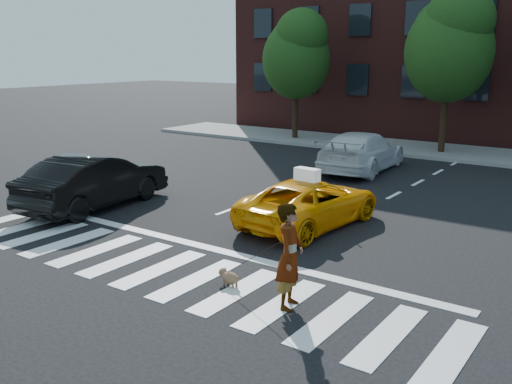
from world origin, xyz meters
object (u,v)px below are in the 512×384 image
tree_left (297,51)px  black_sedan (95,181)px  white_suv (362,151)px  tree_mid (450,41)px  dog (229,277)px  taxi (310,202)px  woman (290,256)px

tree_left → black_sedan: 15.08m
white_suv → tree_mid: bearing=-110.1°
tree_left → dog: (8.67, -16.86, -4.25)m
tree_mid → black_sedan: size_ratio=1.50×
tree_mid → black_sedan: (-5.52, -14.50, -4.07)m
tree_mid → taxi: size_ratio=1.62×
woman → black_sedan: bearing=58.0°
taxi → woman: 5.03m
taxi → black_sedan: (-5.98, -2.03, 0.17)m
taxi → white_suv: (-1.91, 7.27, 0.13)m
taxi → white_suv: size_ratio=0.86×
tree_left → woman: size_ratio=3.42×
white_suv → taxi: bearing=100.2°
tree_left → dog: size_ratio=11.55×
taxi → dog: size_ratio=7.81×
tree_left → tree_mid: tree_mid is taller
tree_left → tree_mid: size_ratio=0.92×
dog → taxi: bearing=106.2°
white_suv → dog: (2.62, -11.66, -0.56)m
black_sedan → woman: size_ratio=2.50×
woman → dog: bearing=69.8°
tree_mid → dog: bearing=-86.0°
tree_left → black_sedan: size_ratio=1.37×
dog → woman: bearing=1.9°
black_sedan → dog: black_sedan is taller
taxi → black_sedan: bearing=24.1°
dog → black_sedan: bearing=167.6°
black_sedan → dog: size_ratio=8.43×
tree_mid → woman: bearing=-81.2°
black_sedan → white_suv: size_ratio=0.92×
woman → dog: size_ratio=3.38×
tree_left → black_sedan: (1.98, -14.50, -3.66)m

